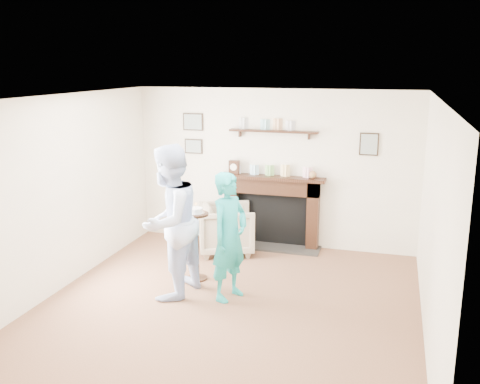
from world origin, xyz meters
name	(u,v)px	position (x,y,z in m)	size (l,w,h in m)	color
ground	(227,308)	(0.00, 0.00, 0.00)	(5.00, 5.00, 0.00)	brown
room_shell	(243,165)	(0.00, 0.69, 1.62)	(4.54, 5.02, 2.52)	white
armchair	(227,252)	(-0.60, 1.90, 0.00)	(0.81, 0.83, 0.75)	tan
man	(172,295)	(-0.79, 0.18, 0.00)	(0.94, 0.73, 1.93)	silver
woman	(230,297)	(-0.06, 0.31, 0.00)	(0.59, 0.38, 1.60)	#20A6B7
pedestal_table	(196,233)	(-0.66, 0.76, 0.66)	(0.33, 0.33, 1.07)	black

